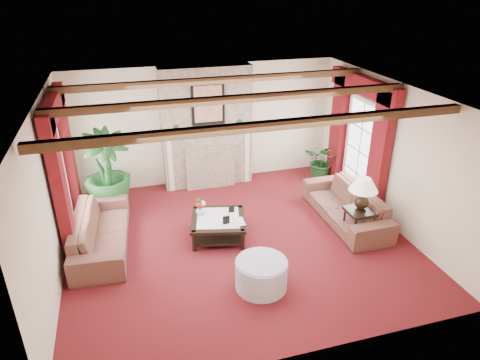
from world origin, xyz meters
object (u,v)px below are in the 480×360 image
object	(u,v)px
potted_palm	(109,188)
ottoman	(261,274)
coffee_table	(218,227)
side_table	(359,223)
sofa_left	(100,225)
sofa_right	(347,200)

from	to	relation	value
potted_palm	ottoman	world-z (taller)	potted_palm
coffee_table	side_table	world-z (taller)	side_table
sofa_left	side_table	bearing A→B (deg)	-97.70
sofa_right	ottoman	xyz separation A→B (m)	(-2.25, -1.47, -0.20)
potted_palm	coffee_table	bearing A→B (deg)	-41.73
sofa_right	ottoman	world-z (taller)	sofa_right
sofa_left	side_table	xyz separation A→B (m)	(4.54, -0.97, -0.16)
sofa_right	side_table	size ratio (longest dim) A/B	3.94
sofa_left	sofa_right	bearing A→B (deg)	-90.12
potted_palm	ottoman	distance (m)	3.93
potted_palm	sofa_right	bearing A→B (deg)	-21.83
ottoman	coffee_table	bearing A→B (deg)	101.10
sofa_right	ottoman	size ratio (longest dim) A/B	2.78
side_table	ottoman	distance (m)	2.34
side_table	sofa_left	bearing A→B (deg)	168.00
sofa_left	coffee_table	xyz separation A→B (m)	(2.06, -0.26, -0.24)
coffee_table	ottoman	distance (m)	1.59
sofa_right	potted_palm	size ratio (longest dim) A/B	1.17
sofa_right	potted_palm	xyz separation A→B (m)	(-4.44, 1.78, 0.03)
side_table	potted_palm	bearing A→B (deg)	151.35
sofa_right	side_table	distance (m)	0.63
sofa_right	potted_palm	world-z (taller)	potted_palm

